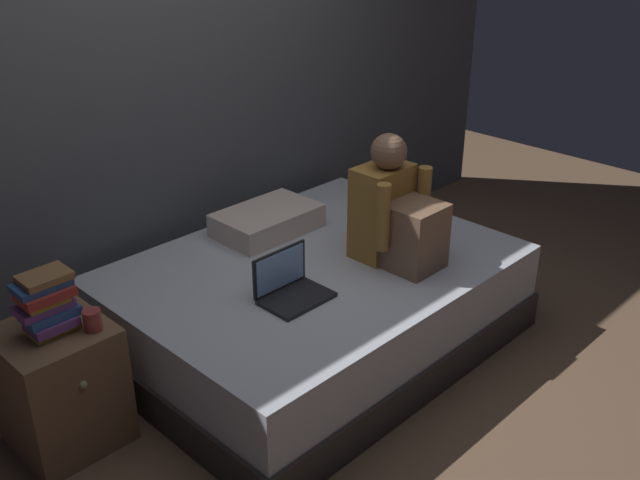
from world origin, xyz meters
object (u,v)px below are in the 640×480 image
pillow (267,221)px  book_stack (47,303)px  laptop (290,287)px  nightstand (61,386)px  person_sitting (395,214)px  bed (315,304)px  mug (92,320)px

pillow → book_stack: (-1.38, -0.21, 0.14)m
pillow → book_stack: bearing=-171.2°
pillow → laptop: bearing=-123.6°
nightstand → pillow: bearing=8.5°
person_sitting → book_stack: 1.68m
person_sitting → nightstand: bearing=162.6°
person_sitting → laptop: person_sitting is taller
bed → pillow: (0.08, 0.45, 0.31)m
nightstand → mug: 0.37m
laptop → mug: 0.89m
pillow → book_stack: size_ratio=2.17×
pillow → mug: (-1.25, -0.33, 0.06)m
nightstand → mug: mug is taller
bed → nightstand: bearing=169.4°
laptop → pillow: size_ratio=0.57×
person_sitting → mug: size_ratio=7.28×
pillow → mug: bearing=-165.4°
book_stack → pillow: bearing=8.8°
mug → nightstand: bearing=137.3°
bed → mug: size_ratio=22.22×
bed → pillow: bearing=80.0°
bed → mug: bearing=174.0°
nightstand → bed: bearing=-10.6°
book_stack → mug: size_ratio=2.86×
laptop → pillow: 0.74m
laptop → pillow: bearing=56.4°
nightstand → laptop: laptop is taller
pillow → bed: bearing=-100.0°
book_stack → person_sitting: bearing=-17.2°
person_sitting → bed: bearing=139.9°
person_sitting → book_stack: size_ratio=2.54×
book_stack → mug: book_stack is taller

